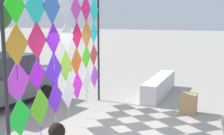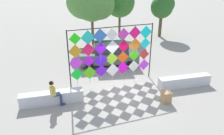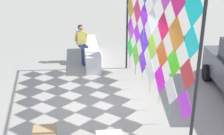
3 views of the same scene
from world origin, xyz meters
TOP-DOWN VIEW (x-y plane):
  - ground at (0.00, 0.00)m, footprint 120.00×120.00m
  - plaza_ledge_left at (-3.92, -0.21)m, footprint 3.29×0.54m
  - plaza_ledge_right at (3.92, -0.21)m, footprint 3.29×0.54m
  - kite_display_rack at (-0.26, 1.31)m, footprint 5.26×0.56m
  - seated_vendor at (-3.73, -0.57)m, footprint 0.71×0.57m
  - parked_car at (0.28, 4.32)m, footprint 4.49×2.50m
  - cardboard_box_large at (2.03, -1.54)m, footprint 0.45×0.50m
  - tree_palm_like at (7.57, 10.74)m, footprint 2.62×2.31m
  - tree_far_right at (2.99, 11.77)m, footprint 3.07×3.06m
  - tree_broadleaf at (-0.11, 9.75)m, footprint 4.46×3.49m

SIDE VIEW (x-z plane):
  - ground at x=0.00m, z-range 0.00..0.00m
  - cardboard_box_large at x=2.03m, z-range 0.00..0.61m
  - plaza_ledge_left at x=-3.92m, z-range 0.00..0.66m
  - plaza_ledge_right at x=3.92m, z-range 0.00..0.66m
  - parked_car at x=0.28m, z-range 0.01..1.68m
  - seated_vendor at x=-3.73m, z-range 0.13..1.64m
  - kite_display_rack at x=-0.26m, z-range 0.31..3.93m
  - tree_palm_like at x=7.57m, z-range 1.03..5.29m
  - tree_far_right at x=2.99m, z-range 1.04..6.15m
  - tree_broadleaf at x=-0.11m, z-range 1.04..6.72m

